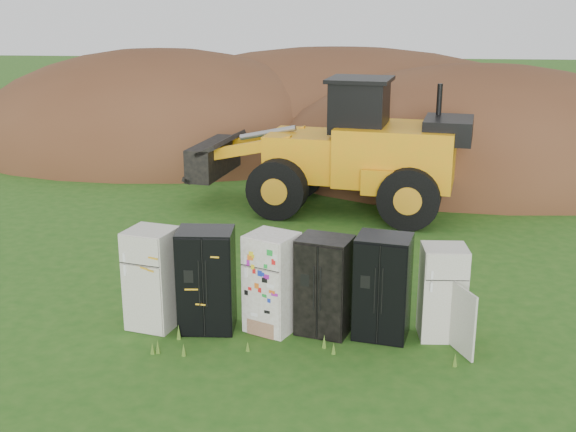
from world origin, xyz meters
name	(u,v)px	position (x,y,z in m)	size (l,w,h in m)	color
ground	(301,331)	(0.00, 0.00, 0.00)	(120.00, 120.00, 0.00)	#225316
fridge_leftmost	(153,278)	(-2.51, -0.01, 0.86)	(0.76, 0.73, 1.72)	silver
fridge_black_side	(207,280)	(-1.58, -0.04, 0.88)	(0.92, 0.72, 1.75)	black
fridge_sticker	(272,282)	(-0.49, 0.04, 0.85)	(0.75, 0.70, 1.69)	white
fridge_dark_mid	(324,285)	(0.39, 0.03, 0.83)	(0.85, 0.69, 1.66)	black
fridge_black_right	(383,287)	(1.34, -0.03, 0.87)	(0.87, 0.72, 1.74)	black
fridge_open_door	(442,292)	(2.32, 0.04, 0.78)	(0.71, 0.66, 1.56)	silver
wheel_loader	(325,144)	(0.02, 7.49, 1.75)	(7.22, 2.93, 3.49)	#CA8C0D
dirt_mound_right	(478,171)	(4.82, 12.42, 0.00)	(13.93, 10.22, 6.93)	#4B2A18
dirt_mound_left	(163,148)	(-6.45, 15.13, 0.00)	(14.79, 11.09, 7.40)	#4B2A18
dirt_mound_back	(339,137)	(0.10, 17.97, 0.00)	(20.06, 13.37, 7.22)	#4B2A18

